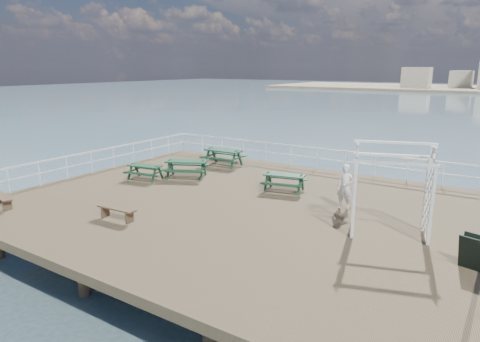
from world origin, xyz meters
name	(u,v)px	position (x,y,z in m)	size (l,w,h in m)	color
ground	(244,207)	(0.00, 0.00, -0.15)	(18.00, 14.00, 0.30)	brown
railing	(275,168)	(-0.07, 2.57, 0.87)	(17.77, 13.76, 1.10)	silver
picnic_table_a	(187,165)	(-4.39, 1.86, 0.59)	(2.38, 2.22, 0.92)	#13351F
picnic_table_b	(223,154)	(-4.40, 4.85, 0.61)	(2.02, 1.65, 0.96)	#13351F
picnic_table_c	(284,179)	(0.50, 2.36, 0.53)	(1.95, 1.70, 0.83)	#13351F
picnic_table_d	(145,169)	(-5.76, 0.54, 0.49)	(1.77, 1.52, 0.76)	#13351F
flat_bench_near	(117,210)	(-2.67, -3.83, 0.33)	(1.54, 0.44, 0.44)	brown
flat_bench_far	(3,198)	(-7.34, -5.20, 0.31)	(1.49, 0.69, 0.42)	brown
trellis_arbor	(391,194)	(5.39, -0.08, 1.30)	(2.63, 1.93, 2.93)	silver
sandwich_board	(471,253)	(7.80, -1.32, 0.45)	(0.65, 0.54, 0.92)	black
person	(345,187)	(3.39, 1.55, 0.83)	(0.60, 0.40, 1.66)	silver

